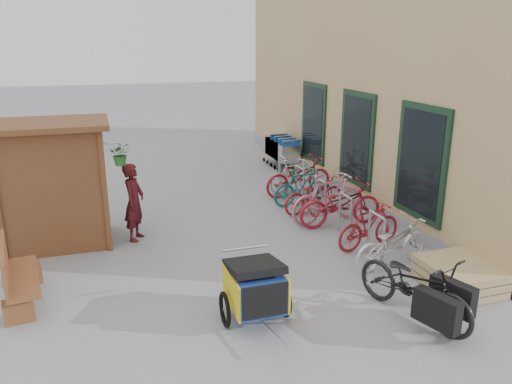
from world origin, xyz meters
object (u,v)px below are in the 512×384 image
object	(u,v)px
bike_3	(329,198)
bike_7	(293,176)
cargo_bike	(416,286)
person_kiosk	(134,202)
bike_2	(340,204)
bike_6	(298,176)
shopping_carts	(280,148)
bike_4	(314,194)
bike_5	(301,187)
child_trailer	(255,286)
bike_0	(392,243)
pallet_stack	(459,276)
kiosk	(48,167)
bike_1	(369,226)
bench	(16,275)

from	to	relation	value
bike_3	bike_7	bearing A→B (deg)	-12.52
cargo_bike	person_kiosk	bearing A→B (deg)	111.80
bike_2	bike_6	distance (m)	2.34
shopping_carts	bike_7	world-z (taller)	shopping_carts
bike_4	bike_2	bearing A→B (deg)	176.42
bike_5	shopping_carts	bearing A→B (deg)	-22.49
child_trailer	person_kiosk	world-z (taller)	person_kiosk
cargo_bike	bike_0	xyz separation A→B (m)	(0.64, 1.62, -0.07)
cargo_bike	bike_7	bearing A→B (deg)	66.05
child_trailer	bike_6	xyz separation A→B (m)	(2.85, 5.36, -0.03)
shopping_carts	bike_2	distance (m)	5.24
bike_3	bike_5	bearing A→B (deg)	-5.51
bike_2	bike_0	bearing A→B (deg)	179.49
shopping_carts	bike_6	xyz separation A→B (m)	(-0.55, -2.87, -0.12)
pallet_stack	cargo_bike	bearing A→B (deg)	-154.82
kiosk	bike_6	xyz separation A→B (m)	(5.72, 1.57, -1.06)
bike_1	bike_7	world-z (taller)	bike_1
bench	bike_2	xyz separation A→B (m)	(6.13, 1.53, -0.00)
bike_1	bike_2	distance (m)	1.24
bike_6	shopping_carts	bearing A→B (deg)	-20.10
shopping_carts	bike_5	size ratio (longest dim) A/B	1.31
bench	bike_7	distance (m)	7.39
bench	shopping_carts	size ratio (longest dim) A/B	0.79
child_trailer	cargo_bike	bearing A→B (deg)	-17.00
bike_5	bike_7	bearing A→B (deg)	-21.82
bike_0	bike_7	size ratio (longest dim) A/B	1.13
bike_1	kiosk	bearing A→B (deg)	58.42
bike_0	bike_4	world-z (taller)	bike_0
pallet_stack	child_trailer	bearing A→B (deg)	178.63
bench	bike_6	bearing A→B (deg)	23.89
child_trailer	bike_5	size ratio (longest dim) A/B	1.06
shopping_carts	bike_4	world-z (taller)	shopping_carts
person_kiosk	shopping_carts	bearing A→B (deg)	-20.88
cargo_bike	bike_1	size ratio (longest dim) A/B	1.37
shopping_carts	cargo_bike	world-z (taller)	shopping_carts
bench	bike_1	size ratio (longest dim) A/B	1.06
child_trailer	bike_0	distance (m)	2.98
bike_0	bike_4	xyz separation A→B (m)	(-0.13, 3.07, -0.01)
kiosk	bike_3	size ratio (longest dim) A/B	1.34
bike_4	bike_5	world-z (taller)	bike_5
kiosk	bike_0	xyz separation A→B (m)	(5.69, -2.83, -1.12)
kiosk	bench	bearing A→B (deg)	-99.89
kiosk	person_kiosk	xyz separation A→B (m)	(1.50, -0.20, -0.77)
cargo_bike	bike_5	bearing A→B (deg)	67.22
bike_0	cargo_bike	bearing A→B (deg)	145.73
kiosk	bike_6	bearing A→B (deg)	15.36
bike_5	bike_0	bearing A→B (deg)	173.10
bike_6	child_trailer	bearing A→B (deg)	142.78
bench	bike_5	distance (m)	6.66
pallet_stack	bench	size ratio (longest dim) A/B	0.77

